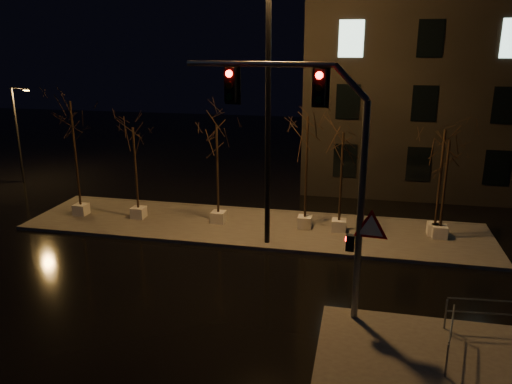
# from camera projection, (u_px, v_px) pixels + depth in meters

# --- Properties ---
(ground) EXTENTS (90.00, 90.00, 0.00)m
(ground) POSITION_uv_depth(u_px,v_px,m) (217.00, 284.00, 18.39)
(ground) COLOR black
(ground) RESTS_ON ground
(median) EXTENTS (22.00, 5.00, 0.15)m
(median) POSITION_uv_depth(u_px,v_px,m) (253.00, 227.00, 23.99)
(median) COLOR #4B4743
(median) RESTS_ON ground
(sidewalk_corner) EXTENTS (7.00, 5.00, 0.15)m
(sidewalk_corner) POSITION_uv_depth(u_px,v_px,m) (446.00, 367.00, 13.56)
(sidewalk_corner) COLOR #4B4743
(sidewalk_corner) RESTS_ON ground
(tree_0) EXTENTS (1.80, 1.80, 5.91)m
(tree_0) POSITION_uv_depth(u_px,v_px,m) (73.00, 127.00, 24.24)
(tree_0) COLOR silver
(tree_0) RESTS_ON median
(tree_1) EXTENTS (1.80, 1.80, 4.68)m
(tree_1) POSITION_uv_depth(u_px,v_px,m) (134.00, 148.00, 24.05)
(tree_1) COLOR silver
(tree_1) RESTS_ON median
(tree_2) EXTENTS (1.80, 1.80, 4.90)m
(tree_2) POSITION_uv_depth(u_px,v_px,m) (217.00, 147.00, 23.34)
(tree_2) COLOR silver
(tree_2) RESTS_ON median
(tree_3) EXTENTS (1.80, 1.80, 5.44)m
(tree_3) POSITION_uv_depth(u_px,v_px,m) (307.00, 142.00, 22.55)
(tree_3) COLOR silver
(tree_3) RESTS_ON median
(tree_4) EXTENTS (1.80, 1.80, 4.75)m
(tree_4) POSITION_uv_depth(u_px,v_px,m) (342.00, 155.00, 22.24)
(tree_4) COLOR silver
(tree_4) RESTS_ON median
(tree_5) EXTENTS (1.80, 1.80, 4.97)m
(tree_5) POSITION_uv_depth(u_px,v_px,m) (443.00, 154.00, 21.74)
(tree_5) COLOR silver
(tree_5) RESTS_ON median
(tree_6) EXTENTS (1.80, 1.80, 4.55)m
(tree_6) POSITION_uv_depth(u_px,v_px,m) (447.00, 163.00, 21.51)
(tree_6) COLOR silver
(tree_6) RESTS_ON median
(traffic_signal_mast) EXTENTS (6.42, 0.83, 7.88)m
(traffic_signal_mast) POSITION_uv_depth(u_px,v_px,m) (320.00, 156.00, 14.84)
(traffic_signal_mast) COLOR slate
(traffic_signal_mast) RESTS_ON sidewalk_corner
(streetlight_main) EXTENTS (2.81, 1.02, 11.35)m
(streetlight_main) POSITION_uv_depth(u_px,v_px,m) (268.00, 91.00, 20.10)
(streetlight_main) COLOR black
(streetlight_main) RESTS_ON median
(streetlight_far) EXTENTS (1.17, 0.38, 5.99)m
(streetlight_far) POSITION_uv_depth(u_px,v_px,m) (18.00, 131.00, 31.18)
(streetlight_far) COLOR black
(streetlight_far) RESTS_ON ground
(guard_rail_a) EXTENTS (2.46, 0.27, 1.06)m
(guard_rail_a) POSITION_uv_depth(u_px,v_px,m) (488.00, 311.00, 14.93)
(guard_rail_a) COLOR slate
(guard_rail_a) RESTS_ON sidewalk_corner
(guard_rail_b) EXTENTS (0.50, 2.13, 1.03)m
(guard_rail_b) POSITION_uv_depth(u_px,v_px,m) (450.00, 334.00, 13.79)
(guard_rail_b) COLOR slate
(guard_rail_b) RESTS_ON sidewalk_corner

